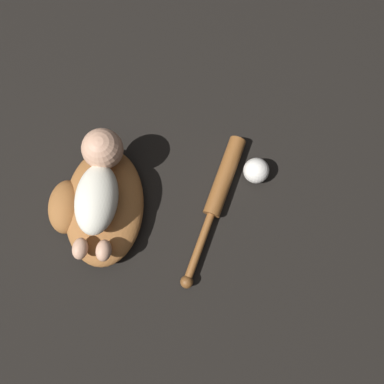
{
  "coord_description": "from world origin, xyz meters",
  "views": [
    {
      "loc": [
        -0.15,
        -0.28,
        1.13
      ],
      "look_at": [
        0.1,
        -0.21,
        0.07
      ],
      "focal_mm": 35.0,
      "sensor_mm": 36.0,
      "label": 1
    }
  ],
  "objects": [
    {
      "name": "ground_plane",
      "position": [
        0.0,
        0.0,
        0.0
      ],
      "size": [
        6.0,
        6.0,
        0.0
      ],
      "primitive_type": "plane",
      "color": "black"
    },
    {
      "name": "baseball_bat",
      "position": [
        0.14,
        -0.29,
        0.03
      ],
      "size": [
        0.48,
        0.09,
        0.05
      ],
      "color": "brown",
      "rests_on": "ground"
    },
    {
      "name": "baby_figure",
      "position": [
        0.05,
        0.04,
        0.14
      ],
      "size": [
        0.37,
        0.17,
        0.12
      ],
      "color": "silver",
      "rests_on": "baseball_glove"
    },
    {
      "name": "baseball",
      "position": [
        0.23,
        -0.38,
        0.04
      ],
      "size": [
        0.08,
        0.08,
        0.08
      ],
      "color": "white",
      "rests_on": "ground"
    },
    {
      "name": "baseball_glove",
      "position": [
        -0.01,
        0.05,
        0.04
      ],
      "size": [
        0.41,
        0.34,
        0.09
      ],
      "color": "#935B2D",
      "rests_on": "ground"
    }
  ]
}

